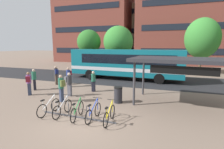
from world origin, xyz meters
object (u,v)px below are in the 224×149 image
street_tree_1 (118,42)px  street_tree_2 (202,38)px  transit_shelter (183,61)px  commuter_maroon_pack_1 (69,76)px  parked_bicycle_silver_1 (63,108)px  commuter_navy_pack_4 (56,74)px  trash_bin (118,95)px  parked_bicycle_blue_3 (93,112)px  commuter_maroon_pack_0 (29,82)px  parked_bicycle_white_0 (49,107)px  commuter_black_pack_5 (93,80)px  commuter_olive_pack_2 (61,86)px  commuter_olive_pack_3 (34,78)px  commuter_grey_pack_6 (69,83)px  parked_bicycle_yellow_4 (109,115)px  city_bus (125,63)px  parked_bicycle_green_2 (77,111)px  street_tree_0 (89,42)px

street_tree_1 → street_tree_2: street_tree_2 is taller
transit_shelter → commuter_maroon_pack_1: size_ratio=3.67×
parked_bicycle_silver_1 → street_tree_1: bearing=5.0°
commuter_navy_pack_4 → trash_bin: commuter_navy_pack_4 is taller
parked_bicycle_silver_1 → parked_bicycle_blue_3: size_ratio=1.00×
commuter_maroon_pack_0 → parked_bicycle_white_0: bearing=-157.8°
commuter_black_pack_5 → trash_bin: 3.32m
commuter_olive_pack_2 → commuter_olive_pack_3: size_ratio=1.02×
trash_bin → transit_shelter: bearing=13.6°
parked_bicycle_white_0 → commuter_olive_pack_3: bearing=52.5°
transit_shelter → commuter_maroon_pack_1: 9.47m
commuter_maroon_pack_1 → commuter_olive_pack_3: (-2.07, -1.83, 0.01)m
commuter_olive_pack_3 → commuter_grey_pack_6: 3.70m
parked_bicycle_yellow_4 → commuter_olive_pack_2: bearing=62.9°
commuter_navy_pack_4 → trash_bin: (6.94, -3.08, -0.50)m
city_bus → street_tree_1: bearing=-62.8°
parked_bicycle_silver_1 → commuter_maroon_pack_1: bearing=29.4°
commuter_olive_pack_3 → commuter_grey_pack_6: size_ratio=1.01×
parked_bicycle_blue_3 → transit_shelter: 6.10m
transit_shelter → trash_bin: bearing=-162.2°
parked_bicycle_green_2 → street_tree_2: bearing=-33.0°
parked_bicycle_yellow_4 → street_tree_1: bearing=13.5°
parked_bicycle_green_2 → street_tree_0: bearing=15.5°
commuter_maroon_pack_0 → street_tree_1: bearing=-47.8°
commuter_grey_pack_6 → street_tree_1: size_ratio=0.28×
commuter_navy_pack_4 → street_tree_2: size_ratio=0.25×
parked_bicycle_silver_1 → transit_shelter: transit_shelter is taller
parked_bicycle_silver_1 → transit_shelter: bearing=-57.9°
commuter_olive_pack_2 → commuter_navy_pack_4: commuter_olive_pack_2 is taller
commuter_navy_pack_4 → street_tree_2: bearing=-103.3°
commuter_olive_pack_2 → commuter_grey_pack_6: bearing=-49.4°
parked_bicycle_green_2 → commuter_grey_pack_6: (-2.52, 3.22, 0.61)m
commuter_maroon_pack_1 → commuter_olive_pack_3: commuter_olive_pack_3 is taller
city_bus → street_tree_2: size_ratio=1.69×
commuter_navy_pack_4 → parked_bicycle_green_2: bearing=169.7°
parked_bicycle_silver_1 → commuter_navy_pack_4: bearing=38.3°
city_bus → parked_bicycle_white_0: city_bus is taller
parked_bicycle_green_2 → commuter_olive_pack_3: commuter_olive_pack_3 is taller
parked_bicycle_yellow_4 → trash_bin: trash_bin is taller
transit_shelter → street_tree_0: bearing=140.9°
parked_bicycle_silver_1 → commuter_maroon_pack_1: commuter_maroon_pack_1 is taller
commuter_olive_pack_2 → commuter_maroon_pack_0: bearing=19.6°
trash_bin → street_tree_0: street_tree_0 is taller
transit_shelter → commuter_black_pack_5: bearing=175.1°
parked_bicycle_blue_3 → commuter_black_pack_5: bearing=26.5°
parked_bicycle_white_0 → commuter_grey_pack_6: commuter_grey_pack_6 is taller
trash_bin → commuter_black_pack_5: bearing=143.8°
city_bus → parked_bicycle_green_2: city_bus is taller
city_bus → transit_shelter: bearing=130.3°
commuter_navy_pack_4 → street_tree_1: 10.14m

